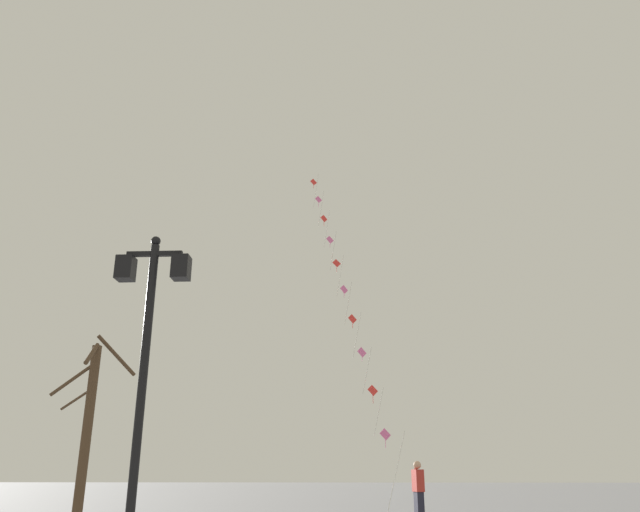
{
  "coord_description": "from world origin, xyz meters",
  "views": [
    {
      "loc": [
        0.66,
        -2.66,
        1.38
      ],
      "look_at": [
        -0.44,
        20.17,
        9.45
      ],
      "focal_mm": 34.61,
      "sensor_mm": 36.0,
      "label": 1
    }
  ],
  "objects_px": {
    "kite_flyer": "(418,491)",
    "kite_train": "(344,291)",
    "bare_tree": "(87,428)",
    "twin_lantern_lamp_post": "(147,330)"
  },
  "relations": [
    {
      "from": "twin_lantern_lamp_post",
      "to": "bare_tree",
      "type": "bearing_deg",
      "value": 120.32
    },
    {
      "from": "twin_lantern_lamp_post",
      "to": "kite_flyer",
      "type": "relative_size",
      "value": 3.01
    },
    {
      "from": "twin_lantern_lamp_post",
      "to": "kite_train",
      "type": "xyz_separation_m",
      "value": [
        3.05,
        16.57,
        5.43
      ]
    },
    {
      "from": "kite_flyer",
      "to": "kite_train",
      "type": "bearing_deg",
      "value": -0.16
    },
    {
      "from": "kite_train",
      "to": "bare_tree",
      "type": "bearing_deg",
      "value": -116.48
    },
    {
      "from": "kite_flyer",
      "to": "bare_tree",
      "type": "bearing_deg",
      "value": 103.38
    },
    {
      "from": "twin_lantern_lamp_post",
      "to": "kite_train",
      "type": "distance_m",
      "value": 17.7
    },
    {
      "from": "twin_lantern_lamp_post",
      "to": "kite_train",
      "type": "bearing_deg",
      "value": 79.58
    },
    {
      "from": "kite_flyer",
      "to": "bare_tree",
      "type": "relative_size",
      "value": 0.38
    },
    {
      "from": "bare_tree",
      "to": "kite_train",
      "type": "bearing_deg",
      "value": 63.52
    }
  ]
}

